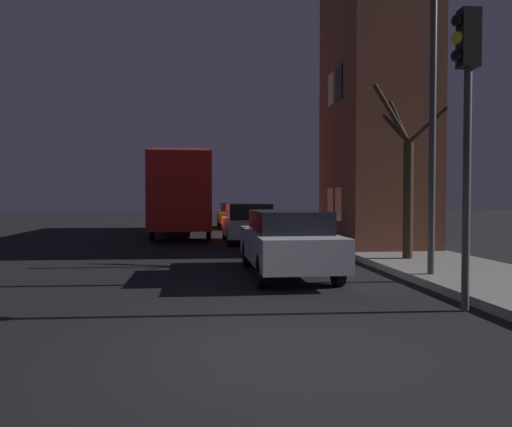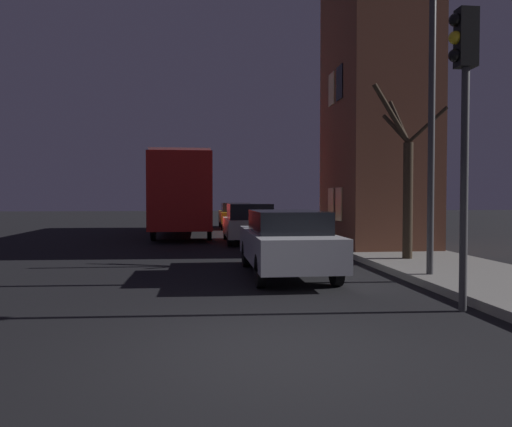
{
  "view_description": "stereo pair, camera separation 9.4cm",
  "coord_description": "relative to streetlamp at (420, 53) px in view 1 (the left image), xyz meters",
  "views": [
    {
      "loc": [
        -0.94,
        -5.68,
        1.79
      ],
      "look_at": [
        0.88,
        9.48,
        1.29
      ],
      "focal_mm": 35.0,
      "sensor_mm": 36.0,
      "label": 1
    },
    {
      "loc": [
        -0.85,
        -5.69,
        1.79
      ],
      "look_at": [
        0.88,
        9.48,
        1.29
      ],
      "focal_mm": 35.0,
      "sensor_mm": 36.0,
      "label": 2
    }
  ],
  "objects": [
    {
      "name": "bus",
      "position": [
        -5.3,
        14.33,
        -2.61
      ],
      "size": [
        2.51,
        10.69,
        3.69
      ],
      "color": "red",
      "rests_on": "ground"
    },
    {
      "name": "car_far_lane",
      "position": [
        -2.51,
        18.7,
        -4.01
      ],
      "size": [
        1.74,
        4.42,
        1.47
      ],
      "color": "olive",
      "rests_on": "ground"
    },
    {
      "name": "streetlamp",
      "position": [
        0.0,
        0.0,
        0.0
      ],
      "size": [
        1.17,
        0.4,
        6.99
      ],
      "color": "#38383A",
      "rests_on": "sidewalk"
    },
    {
      "name": "brick_building",
      "position": [
        1.44,
        6.47,
        0.51
      ],
      "size": [
        3.06,
        4.66,
        10.26
      ],
      "color": "brown",
      "rests_on": "sidewalk"
    },
    {
      "name": "ground_plane",
      "position": [
        -3.71,
        -4.35,
        -4.8
      ],
      "size": [
        120.0,
        120.0,
        0.0
      ],
      "primitive_type": "plane",
      "color": "black"
    },
    {
      "name": "bare_tree",
      "position": [
        0.9,
        2.7,
        -2.55
      ],
      "size": [
        1.93,
        1.23,
        4.61
      ],
      "color": "#2D2319",
      "rests_on": "sidewalk"
    },
    {
      "name": "car_mid_lane",
      "position": [
        -2.63,
        9.41,
        -4.01
      ],
      "size": [
        1.84,
        4.33,
        1.54
      ],
      "color": "beige",
      "rests_on": "ground"
    },
    {
      "name": "traffic_light",
      "position": [
        -0.49,
        -2.7,
        -1.45
      ],
      "size": [
        0.43,
        0.24,
        4.69
      ],
      "color": "#38383A",
      "rests_on": "ground"
    },
    {
      "name": "car_near_lane",
      "position": [
        -2.59,
        1.16,
        -4.01
      ],
      "size": [
        1.72,
        4.66,
        1.49
      ],
      "color": "#B7BABF",
      "rests_on": "ground"
    }
  ]
}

